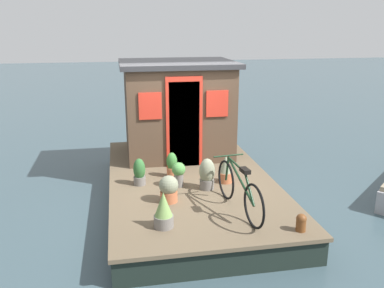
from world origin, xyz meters
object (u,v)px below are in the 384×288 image
Objects in this scene: potted_plant_geranium at (207,174)px; potted_plant_sage at (226,169)px; potted_plant_thyme at (179,173)px; houseboat_cabin at (178,108)px; bicycle at (239,190)px; potted_plant_lavender at (169,189)px; mooring_bollard at (301,222)px; potted_plant_basil at (172,165)px; potted_plant_rosemary at (139,172)px; potted_plant_fern at (164,211)px.

potted_plant_sage is at bearing -58.60° from potted_plant_geranium.
potted_plant_sage is at bearing -86.53° from potted_plant_thyme.
houseboat_cabin reaches higher than potted_plant_sage.
potted_plant_geranium reaches higher than potted_plant_thyme.
bicycle is at bearing -171.48° from houseboat_cabin.
potted_plant_lavender is 1.73× the size of mooring_bollard.
houseboat_cabin is 3.19m from bicycle.
potted_plant_sage reaches higher than mooring_bollard.
potted_plant_geranium is at bearing 15.85° from bicycle.
houseboat_cabin is at bearing 16.51° from mooring_bollard.
potted_plant_geranium is at bearing 121.40° from potted_plant_sage.
potted_plant_basil is 1.06× the size of potted_plant_thyme.
potted_plant_rosemary is at bearing 71.83° from potted_plant_thyme.
potted_plant_lavender is at bearing 60.58° from bicycle.
mooring_bollard is at bearing -137.86° from bicycle.
potted_plant_basil is at bearing 5.89° from potted_plant_thyme.
potted_plant_rosemary is at bearing 44.48° from mooring_bollard.
potted_plant_thyme is 0.84× the size of potted_plant_fern.
potted_plant_sage is at bearing -5.58° from bicycle.
potted_plant_rosemary is 1.03× the size of potted_plant_basil.
potted_plant_basil is 1.99m from potted_plant_fern.
potted_plant_geranium is (-0.69, -0.52, 0.04)m from potted_plant_basil.
potted_plant_sage is 0.46m from potted_plant_geranium.
potted_plant_lavender is (-2.53, 0.53, -0.79)m from houseboat_cabin.
potted_plant_geranium is at bearing -174.96° from houseboat_cabin.
potted_plant_fern is 1.55m from potted_plant_geranium.
houseboat_cabin is at bearing -13.12° from potted_plant_basil.
potted_plant_fern reaches higher than potted_plant_lavender.
bicycle is 3.83× the size of potted_plant_lavender.
houseboat_cabin is 2.25m from potted_plant_geranium.
potted_plant_fern is at bearing -171.97° from potted_plant_rosemary.
potted_plant_fern reaches higher than potted_plant_rosemary.
potted_plant_basil is at bearing 63.59° from potted_plant_sage.
bicycle is 3.80× the size of potted_plant_thyme.
potted_plant_basil is (0.29, -0.62, 0.00)m from potted_plant_rosemary.
houseboat_cabin reaches higher than potted_plant_lavender.
mooring_bollard is (-2.41, -1.47, -0.10)m from potted_plant_basil.
potted_plant_rosemary is (-1.71, 0.95, -0.79)m from houseboat_cabin.
potted_plant_thyme is 0.50m from potted_plant_geranium.
houseboat_cabin is 3.53m from potted_plant_fern.
potted_plant_basil reaches higher than potted_plant_thyme.
potted_plant_thyme reaches higher than potted_plant_lavender.
potted_plant_geranium reaches higher than mooring_bollard.
potted_plant_rosemary is at bearing 8.03° from potted_plant_fern.
potted_plant_basil is at bearing 31.34° from mooring_bollard.
potted_plant_lavender is at bearing 157.15° from potted_plant_thyme.
mooring_bollard is (-0.46, -1.85, -0.12)m from potted_plant_fern.
potted_plant_geranium reaches higher than potted_plant_fern.
potted_plant_rosemary is 0.89× the size of potted_plant_geranium.
potted_plant_basil reaches higher than mooring_bollard.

